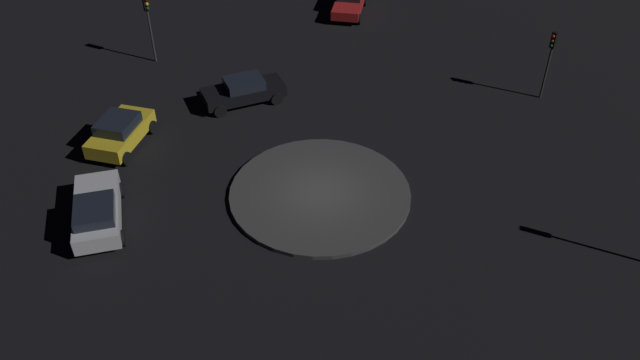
{
  "coord_description": "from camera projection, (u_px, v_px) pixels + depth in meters",
  "views": [
    {
      "loc": [
        1.65,
        -22.87,
        19.36
      ],
      "look_at": [
        0.0,
        0.0,
        0.88
      ],
      "focal_mm": 36.41,
      "sensor_mm": 36.0,
      "label": 1
    }
  ],
  "objects": [
    {
      "name": "ground_plane",
      "position": [
        320.0,
        195.0,
        30.0
      ],
      "size": [
        116.99,
        116.99,
        0.0
      ],
      "primitive_type": "plane",
      "color": "black"
    },
    {
      "name": "roundabout_island",
      "position": [
        320.0,
        193.0,
        29.94
      ],
      "size": [
        8.38,
        8.38,
        0.2
      ],
      "primitive_type": "cylinder",
      "color": "#383838",
      "rests_on": "ground_plane"
    },
    {
      "name": "car_red",
      "position": [
        349.0,
        2.0,
        44.94
      ],
      "size": [
        2.46,
        4.44,
        1.43
      ],
      "rotation": [
        0.0,
        0.0,
        4.6
      ],
      "color": "red",
      "rests_on": "ground_plane"
    },
    {
      "name": "car_yellow",
      "position": [
        120.0,
        132.0,
        32.51
      ],
      "size": [
        2.74,
        4.21,
        1.63
      ],
      "rotation": [
        0.0,
        0.0,
        1.38
      ],
      "color": "gold",
      "rests_on": "ground_plane"
    },
    {
      "name": "car_black",
      "position": [
        244.0,
        90.0,
        35.76
      ],
      "size": [
        4.8,
        3.6,
        1.49
      ],
      "rotation": [
        0.0,
        0.0,
        0.47
      ],
      "color": "black",
      "rests_on": "ground_plane"
    },
    {
      "name": "car_silver",
      "position": [
        97.0,
        211.0,
        27.9
      ],
      "size": [
        3.25,
        4.89,
        1.54
      ],
      "rotation": [
        0.0,
        0.0,
        1.89
      ],
      "color": "silver",
      "rests_on": "ground_plane"
    },
    {
      "name": "traffic_light_northeast",
      "position": [
        551.0,
        52.0,
        34.86
      ],
      "size": [
        0.39,
        0.38,
        3.99
      ],
      "rotation": [
        0.0,
        0.0,
        -2.47
      ],
      "color": "#2D2D2D",
      "rests_on": "ground_plane"
    },
    {
      "name": "traffic_light_northwest",
      "position": [
        148.0,
        16.0,
        38.05
      ],
      "size": [
        0.38,
        0.39,
        4.2
      ],
      "rotation": [
        0.0,
        0.0,
        -0.83
      ],
      "color": "#2D2D2D",
      "rests_on": "ground_plane"
    }
  ]
}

